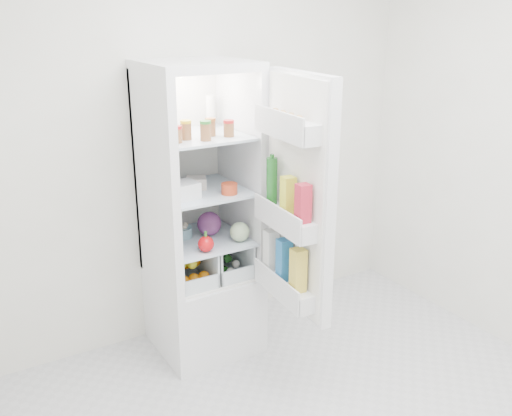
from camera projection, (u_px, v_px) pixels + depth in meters
room_walls at (367, 131)px, 2.34m from camera, size 3.02×3.02×2.61m
refrigerator at (199, 247)px, 3.56m from camera, size 0.60×0.60×1.80m
shelf_low at (203, 239)px, 3.48m from camera, size 0.49×0.53×0.01m
shelf_mid at (201, 191)px, 3.38m from camera, size 0.49×0.53×0.02m
shelf_top at (199, 136)px, 3.28m from camera, size 0.49×0.53×0.02m
crisper_left at (185, 263)px, 3.47m from camera, size 0.23×0.46×0.22m
crisper_right at (221, 254)px, 3.59m from camera, size 0.23×0.46×0.22m
condiment_jars at (202, 131)px, 3.14m from camera, size 0.38×0.16×0.08m
squeeze_bottle at (211, 111)px, 3.45m from camera, size 0.07×0.07×0.19m
tub_white at (184, 190)px, 3.21m from camera, size 0.16×0.16×0.09m
tub_cream at (196, 183)px, 3.39m from camera, size 0.15×0.15×0.07m
tin_red at (229, 189)px, 3.29m from camera, size 0.12×0.12×0.06m
foil_tray at (179, 186)px, 3.37m from camera, size 0.16×0.13×0.04m
red_cabbage at (209, 224)px, 3.50m from camera, size 0.15×0.15×0.15m
bell_pepper at (206, 244)px, 3.27m from camera, size 0.09×0.09×0.09m
mushroom_bowl at (181, 232)px, 3.49m from camera, size 0.17×0.17×0.06m
salad_bag at (240, 232)px, 3.41m from camera, size 0.12×0.12×0.12m
citrus_pile at (189, 269)px, 3.43m from camera, size 0.20×0.24×0.16m
veg_pile at (222, 261)px, 3.60m from camera, size 0.16×0.30×0.10m
fridge_door at (295, 202)px, 3.04m from camera, size 0.21×0.60×1.30m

